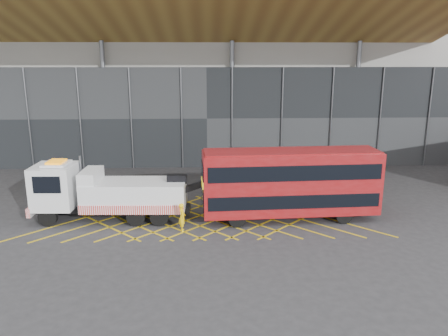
{
  "coord_description": "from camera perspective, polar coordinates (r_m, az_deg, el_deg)",
  "views": [
    {
      "loc": [
        2.06,
        -23.45,
        8.73
      ],
      "look_at": [
        3.0,
        1.5,
        2.4
      ],
      "focal_mm": 35.0,
      "sensor_mm": 36.0,
      "label": 1
    }
  ],
  "objects": [
    {
      "name": "construction_building",
      "position": [
        41.85,
        -2.42,
        14.56
      ],
      "size": [
        55.0,
        23.97,
        18.0
      ],
      "color": "gray",
      "rests_on": "ground_plane"
    },
    {
      "name": "road_markings",
      "position": [
        25.03,
        -3.09,
        -6.2
      ],
      "size": [
        19.96,
        7.16,
        0.01
      ],
      "color": "gold",
      "rests_on": "ground_plane"
    },
    {
      "name": "ground_plane",
      "position": [
        25.11,
        -6.77,
        -6.23
      ],
      "size": [
        120.0,
        120.0,
        0.0
      ],
      "primitive_type": "plane",
      "color": "#29292B"
    },
    {
      "name": "recovery_truck",
      "position": [
        24.78,
        -15.31,
        -3.07
      ],
      "size": [
        9.8,
        2.59,
        3.41
      ],
      "rotation": [
        0.0,
        0.0,
        -0.03
      ],
      "color": "black",
      "rests_on": "ground_plane"
    },
    {
      "name": "worker",
      "position": [
        22.73,
        -5.48,
        -6.41
      ],
      "size": [
        0.45,
        0.6,
        1.5
      ],
      "primitive_type": "imported",
      "rotation": [
        0.0,
        0.0,
        1.76
      ],
      "color": "yellow",
      "rests_on": "ground_plane"
    },
    {
      "name": "bus_towed",
      "position": [
        24.09,
        8.65,
        -1.75
      ],
      "size": [
        9.71,
        2.77,
        3.9
      ],
      "rotation": [
        0.0,
        0.0,
        0.05
      ],
      "color": "maroon",
      "rests_on": "ground_plane"
    }
  ]
}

